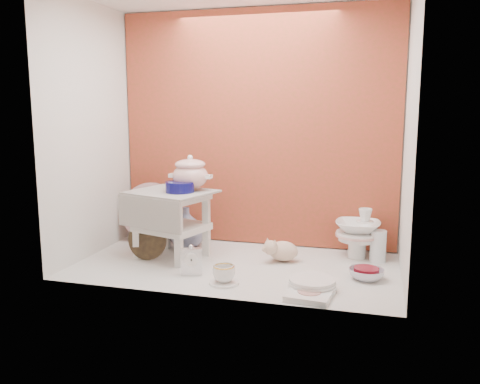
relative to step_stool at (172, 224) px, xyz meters
The scene contains 17 objects.
ground 0.46m from the step_stool, ahead, with size 1.80×1.80×0.00m, color silver.
niche_shell 0.85m from the step_stool, 17.15° to the left, with size 1.86×1.03×1.53m.
step_stool is the anchor object (origin of this frame).
soup_tureen 0.33m from the step_stool, 33.44° to the left, with size 0.25×0.25×0.21m, color white, non-canonical shape.
cobalt_bowl 0.24m from the step_stool, 18.40° to the right, with size 0.17×0.17×0.06m, color #0B0A50.
floral_platter 0.42m from the step_stool, 132.02° to the left, with size 0.39×0.06×0.39m, color silver, non-canonical shape.
blue_white_vase 0.25m from the step_stool, 90.90° to the left, with size 0.24×0.24×0.26m, color silver.
lacquer_tray 0.17m from the step_stool, 145.19° to the right, with size 0.24×0.05×0.24m, color black, non-canonical shape.
mantel_clock 0.38m from the step_stool, 50.49° to the right, with size 0.11×0.04×0.17m, color silver.
plush_pig 0.68m from the step_stool, ahead, with size 0.22×0.15×0.13m, color #C9A78E.
teacup_saucer 0.60m from the step_stool, 39.71° to the right, with size 0.15×0.15×0.01m, color white.
gold_rim_teacup 0.59m from the step_stool, 39.71° to the right, with size 0.11×0.11×0.09m, color white.
lattice_dish 1.00m from the step_stool, 26.33° to the right, with size 0.20×0.20×0.03m, color white.
dinner_plate_stack 0.96m from the step_stool, 20.66° to the right, with size 0.24×0.24×0.06m, color white.
crystal_bowl 1.15m from the step_stool, ahead, with size 0.18×0.18×0.06m, color silver.
clear_glass_vase 1.22m from the step_stool, 11.16° to the left, with size 0.09×0.09×0.18m, color silver.
porcelain_tower 1.11m from the step_stool, 14.97° to the left, with size 0.26×0.26×0.30m, color white, non-canonical shape.
Camera 1 is at (0.75, -2.62, 0.88)m, focal length 37.36 mm.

